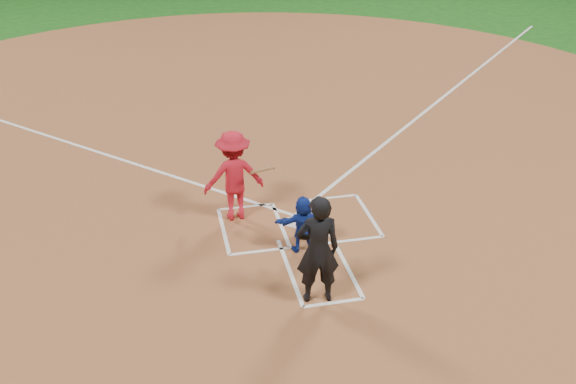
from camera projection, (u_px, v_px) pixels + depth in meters
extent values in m
plane|color=#144F13|center=(298.00, 223.00, 13.68)|extent=(120.00, 120.00, 0.00)
cylinder|color=brown|center=(252.00, 120.00, 18.84)|extent=(28.00, 28.00, 0.01)
cylinder|color=silver|center=(298.00, 222.00, 13.67)|extent=(0.60, 0.60, 0.02)
imported|color=#122C98|center=(303.00, 224.00, 12.49)|extent=(1.10, 0.37, 1.18)
imported|color=black|center=(318.00, 250.00, 10.88)|extent=(0.79, 0.55, 2.06)
cube|color=white|center=(246.00, 207.00, 14.27)|extent=(1.22, 0.08, 0.01)
cube|color=white|center=(260.00, 251.00, 12.70)|extent=(1.22, 0.08, 0.01)
cube|color=white|center=(281.00, 224.00, 13.60)|extent=(0.08, 1.83, 0.01)
cube|color=white|center=(224.00, 231.00, 13.37)|extent=(0.08, 1.83, 0.01)
cube|color=white|center=(330.00, 198.00, 14.64)|extent=(1.22, 0.08, 0.01)
cube|color=white|center=(355.00, 240.00, 13.07)|extent=(1.22, 0.08, 0.01)
cube|color=white|center=(315.00, 221.00, 13.74)|extent=(0.08, 1.83, 0.01)
cube|color=white|center=(369.00, 215.00, 13.97)|extent=(0.08, 1.83, 0.01)
cube|color=white|center=(290.00, 271.00, 12.10)|extent=(0.08, 2.20, 0.01)
cube|color=white|center=(346.00, 264.00, 12.31)|extent=(0.08, 2.20, 0.01)
cube|color=white|center=(334.00, 303.00, 11.26)|extent=(1.10, 0.08, 0.01)
cube|color=white|center=(455.00, 88.00, 21.34)|extent=(14.21, 14.21, 0.01)
cube|color=white|center=(5.00, 122.00, 18.69)|extent=(14.21, 14.21, 0.01)
imported|color=red|center=(234.00, 176.00, 13.43)|extent=(1.32, 0.81, 1.98)
cylinder|color=#946036|center=(263.00, 170.00, 13.34)|extent=(0.65, 0.63, 0.28)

